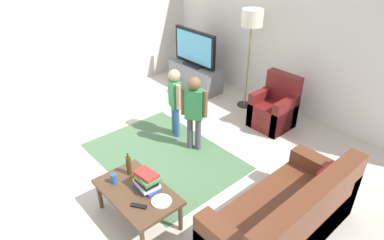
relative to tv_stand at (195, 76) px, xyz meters
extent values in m
plane|color=beige|center=(1.81, -2.30, -0.24)|extent=(7.80, 7.80, 0.00)
cube|color=silver|center=(1.81, 0.70, 1.11)|extent=(6.00, 0.12, 2.70)
cube|color=silver|center=(-1.19, -2.30, 1.11)|extent=(0.12, 6.00, 2.70)
cube|color=#4C724C|center=(1.50, -1.98, -0.24)|extent=(2.20, 1.60, 0.01)
cube|color=slate|center=(0.00, 0.00, 0.01)|extent=(1.20, 0.44, 0.50)
cube|color=black|center=(0.00, -0.05, -0.14)|extent=(1.10, 0.32, 0.03)
cube|color=black|center=(0.00, -0.02, 0.27)|extent=(0.44, 0.28, 0.03)
cube|color=black|center=(0.00, -0.02, 0.63)|extent=(1.10, 0.07, 0.68)
cube|color=#59B2D8|center=(0.00, -0.06, 0.63)|extent=(1.00, 0.01, 0.58)
cube|color=brown|center=(3.48, -1.92, -0.03)|extent=(0.80, 1.80, 0.42)
cube|color=brown|center=(3.78, -1.92, 0.19)|extent=(0.20, 1.80, 0.86)
cube|color=brown|center=(3.48, -1.12, 0.06)|extent=(0.80, 0.20, 0.60)
cube|color=#B22823|center=(3.63, -1.37, 0.32)|extent=(0.10, 0.32, 0.32)
cube|color=maroon|center=(2.03, -0.10, -0.03)|extent=(0.60, 0.60, 0.42)
cube|color=maroon|center=(2.03, 0.12, 0.21)|extent=(0.60, 0.16, 0.90)
cube|color=maroon|center=(1.79, -0.10, 0.06)|extent=(0.12, 0.60, 0.60)
cube|color=maroon|center=(2.27, -0.10, 0.06)|extent=(0.12, 0.60, 0.60)
cylinder|color=#262626|center=(1.23, 0.15, -0.23)|extent=(0.28, 0.28, 0.02)
cylinder|color=#99844C|center=(1.23, 0.15, 0.52)|extent=(0.03, 0.03, 1.50)
cylinder|color=silver|center=(1.23, 0.15, 1.40)|extent=(0.36, 0.36, 0.28)
cylinder|color=#33598C|center=(1.09, -1.45, 0.01)|extent=(0.09, 0.09, 0.51)
cylinder|color=#33598C|center=(1.21, -1.49, 0.01)|extent=(0.09, 0.09, 0.51)
cube|color=#338C4C|center=(1.15, -1.47, 0.49)|extent=(0.27, 0.20, 0.44)
sphere|color=tan|center=(1.15, -1.47, 0.79)|extent=(0.18, 0.18, 0.18)
cylinder|color=tan|center=(1.00, -1.42, 0.51)|extent=(0.07, 0.07, 0.39)
cylinder|color=tan|center=(1.30, -1.52, 0.51)|extent=(0.07, 0.07, 0.39)
cylinder|color=#4C4C59|center=(1.58, -1.54, 0.02)|extent=(0.09, 0.09, 0.53)
cylinder|color=#4C4C59|center=(1.69, -1.47, 0.02)|extent=(0.09, 0.09, 0.53)
cube|color=#338C4C|center=(1.64, -1.51, 0.52)|extent=(0.29, 0.26, 0.46)
sphere|color=brown|center=(1.64, -1.51, 0.84)|extent=(0.19, 0.19, 0.19)
cylinder|color=brown|center=(1.50, -1.59, 0.54)|extent=(0.07, 0.07, 0.41)
cylinder|color=brown|center=(1.77, -1.42, 0.54)|extent=(0.07, 0.07, 0.41)
cube|color=#513823|center=(2.27, -2.92, 0.16)|extent=(1.00, 0.60, 0.04)
cylinder|color=#513823|center=(1.82, -3.17, -0.05)|extent=(0.05, 0.05, 0.38)
cylinder|color=#513823|center=(1.82, -2.67, -0.05)|extent=(0.05, 0.05, 0.38)
cylinder|color=#513823|center=(2.72, -2.67, -0.05)|extent=(0.05, 0.05, 0.38)
cube|color=#334CA5|center=(2.32, -2.81, 0.20)|extent=(0.29, 0.21, 0.04)
cube|color=white|center=(2.30, -2.81, 0.24)|extent=(0.30, 0.24, 0.04)
cube|color=black|center=(2.31, -2.82, 0.27)|extent=(0.26, 0.18, 0.03)
cube|color=yellow|center=(2.31, -2.80, 0.31)|extent=(0.23, 0.19, 0.04)
cube|color=#388C4C|center=(2.32, -2.81, 0.34)|extent=(0.29, 0.22, 0.03)
cube|color=red|center=(2.31, -2.81, 0.38)|extent=(0.27, 0.19, 0.04)
cylinder|color=#4C3319|center=(1.97, -2.82, 0.29)|extent=(0.06, 0.06, 0.24)
cylinder|color=#4C3319|center=(1.97, -2.82, 0.44)|extent=(0.02, 0.02, 0.06)
cube|color=black|center=(2.49, -3.04, 0.19)|extent=(0.17, 0.13, 0.02)
cylinder|color=#2659B2|center=(1.99, -3.04, 0.24)|extent=(0.07, 0.07, 0.12)
cylinder|color=white|center=(2.59, -2.82, 0.18)|extent=(0.22, 0.22, 0.02)
cube|color=silver|center=(2.61, -2.82, 0.19)|extent=(0.12, 0.11, 0.01)
camera|label=1|loc=(4.75, -4.31, 2.72)|focal=31.05mm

